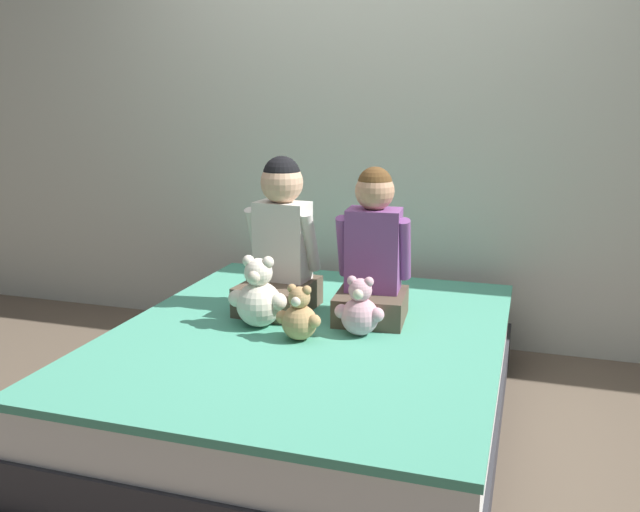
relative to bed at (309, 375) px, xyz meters
The scene contains 8 objects.
ground_plane 0.20m from the bed, ahead, with size 14.00×14.00×0.00m, color brown.
wall_behind_bed 1.52m from the bed, 90.00° to the left, with size 8.00×0.06×2.50m.
bed is the anchor object (origin of this frame).
child_on_left 0.60m from the bed, 130.79° to the left, with size 0.34×0.39×0.69m.
child_on_right 0.58m from the bed, 48.55° to the left, with size 0.33×0.33×0.66m.
teddy_bear_held_by_left_child 0.39m from the bed, behind, with size 0.26×0.19×0.31m.
teddy_bear_held_by_right_child 0.37m from the bed, ahead, with size 0.21×0.15×0.25m.
teddy_bear_between_children 0.31m from the bed, 89.74° to the right, with size 0.19×0.14×0.23m.
Camera 1 is at (0.85, -2.52, 1.36)m, focal length 38.00 mm.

